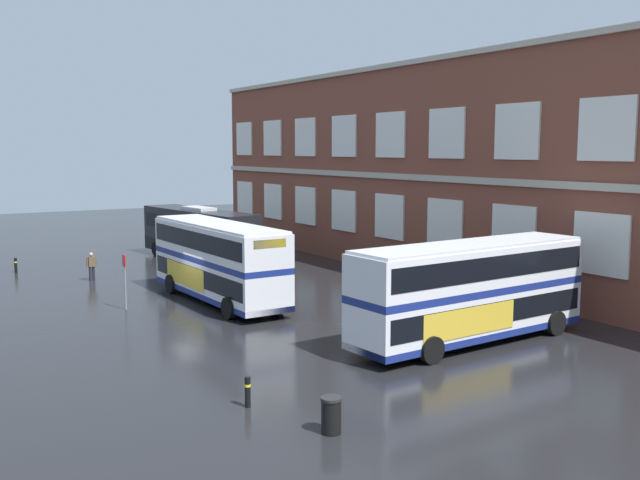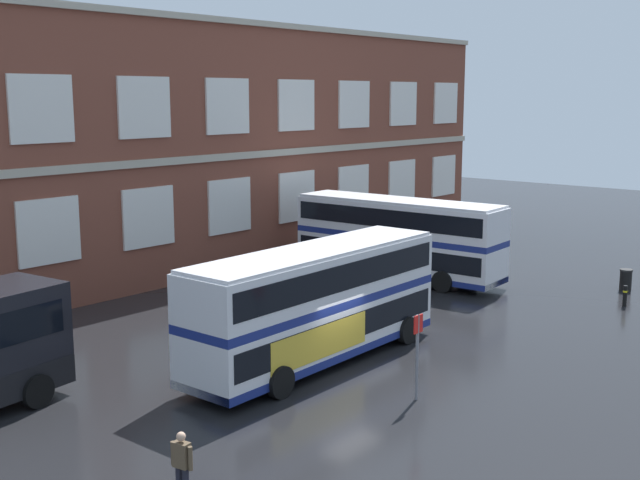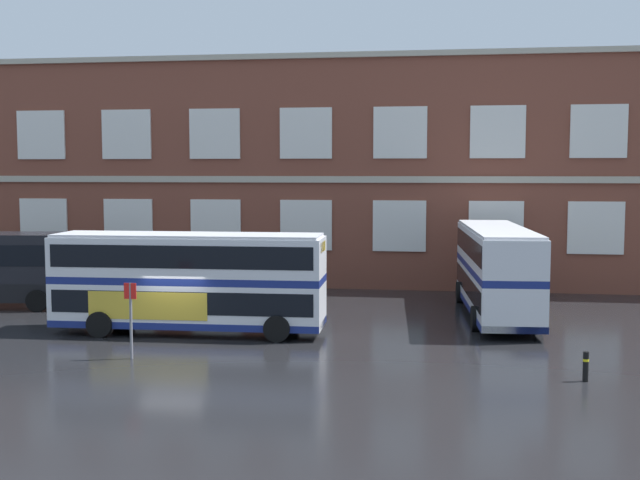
% 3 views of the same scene
% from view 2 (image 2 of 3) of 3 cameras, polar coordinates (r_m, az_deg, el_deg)
% --- Properties ---
extents(ground_plane, '(120.00, 120.00, 0.00)m').
position_cam_2_polar(ground_plane, '(28.90, -1.84, -8.41)').
color(ground_plane, black).
extents(brick_terminal_building, '(57.31, 8.19, 13.07)m').
position_cam_2_polar(brick_terminal_building, '(41.62, -15.62, 5.94)').
color(brick_terminal_building, brown).
rests_on(brick_terminal_building, ground).
extents(double_decker_near, '(11.06, 3.06, 4.07)m').
position_cam_2_polar(double_decker_near, '(27.88, -0.28, -4.49)').
color(double_decker_near, silver).
rests_on(double_decker_near, ground).
extents(double_decker_middle, '(3.34, 11.13, 4.07)m').
position_cam_2_polar(double_decker_middle, '(40.95, 5.54, 0.22)').
color(double_decker_middle, silver).
rests_on(double_decker_middle, ground).
extents(waiting_passenger, '(0.30, 0.64, 1.70)m').
position_cam_2_polar(waiting_passenger, '(19.34, -9.77, -15.36)').
color(waiting_passenger, black).
rests_on(waiting_passenger, ground).
extents(bus_stand_flag, '(0.44, 0.10, 2.70)m').
position_cam_2_polar(bus_stand_flag, '(24.84, 6.92, -7.66)').
color(bus_stand_flag, slate).
rests_on(bus_stand_flag, ground).
extents(station_litter_bin, '(0.60, 0.60, 1.03)m').
position_cam_2_polar(station_litter_bin, '(41.25, 20.87, -2.64)').
color(station_litter_bin, black).
rests_on(station_litter_bin, ground).
extents(safety_bollard_east, '(0.19, 0.19, 0.95)m').
position_cam_2_polar(safety_bollard_east, '(38.11, 20.82, -3.71)').
color(safety_bollard_east, black).
rests_on(safety_bollard_east, ground).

